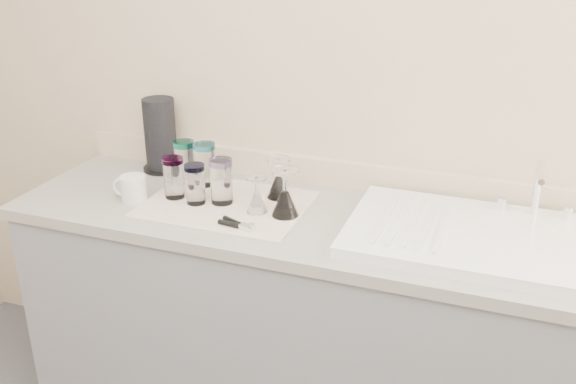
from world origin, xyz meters
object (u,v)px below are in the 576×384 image
at_px(tumbler_teal, 185,161).
at_px(paper_towel_roll, 160,136).
at_px(tumbler_lavender, 221,181).
at_px(can_opener, 237,225).
at_px(tumbler_cyan, 205,164).
at_px(goblet_front_right, 285,200).
at_px(goblet_back_left, 278,184).
at_px(tumbler_blue, 195,184).
at_px(tumbler_magenta, 174,177).
at_px(sink_unit, 484,237).
at_px(goblet_front_left, 257,200).
at_px(white_mug, 133,189).

bearing_deg(tumbler_teal, paper_towel_roll, 148.99).
bearing_deg(tumbler_lavender, can_opener, -50.76).
bearing_deg(tumbler_teal, tumbler_lavender, -31.95).
xyz_separation_m(tumbler_cyan, goblet_front_right, (0.37, -0.15, -0.03)).
bearing_deg(goblet_back_left, tumbler_lavender, -146.58).
bearing_deg(tumbler_teal, tumbler_blue, -51.94).
xyz_separation_m(tumbler_magenta, goblet_front_right, (0.42, -0.01, -0.02)).
relative_size(sink_unit, goblet_front_left, 6.52).
bearing_deg(tumbler_teal, goblet_back_left, -3.52).
xyz_separation_m(tumbler_cyan, tumbler_blue, (0.04, -0.16, -0.01)).
bearing_deg(sink_unit, tumbler_cyan, 173.51).
height_order(tumbler_lavender, paper_towel_roll, paper_towel_roll).
relative_size(sink_unit, tumbler_teal, 5.28).
bearing_deg(white_mug, tumbler_magenta, 26.78).
xyz_separation_m(tumbler_teal, can_opener, (0.34, -0.29, -0.07)).
bearing_deg(goblet_front_right, tumbler_magenta, 178.90).
bearing_deg(sink_unit, tumbler_blue, -177.11).
xyz_separation_m(tumbler_cyan, goblet_front_left, (0.27, -0.16, -0.04)).
height_order(tumbler_magenta, can_opener, tumbler_magenta).
bearing_deg(white_mug, goblet_front_left, 6.28).
distance_m(tumbler_cyan, tumbler_magenta, 0.15).
height_order(sink_unit, white_mug, sink_unit).
distance_m(goblet_back_left, goblet_front_right, 0.15).
bearing_deg(tumbler_blue, sink_unit, 2.89).
xyz_separation_m(tumbler_teal, tumbler_magenta, (0.04, -0.15, -0.00)).
height_order(tumbler_teal, tumbler_magenta, tumbler_teal).
bearing_deg(sink_unit, can_opener, -166.88).
bearing_deg(can_opener, tumbler_cyan, 131.87).
relative_size(tumbler_teal, paper_towel_roll, 0.54).
bearing_deg(goblet_front_left, tumbler_blue, -178.82).
height_order(sink_unit, tumbler_blue, sink_unit).
height_order(goblet_front_left, paper_towel_roll, paper_towel_roll).
relative_size(tumbler_blue, can_opener, 1.05).
height_order(tumbler_cyan, tumbler_blue, tumbler_cyan).
distance_m(sink_unit, goblet_front_right, 0.63).
bearing_deg(tumbler_cyan, tumbler_teal, 176.17).
bearing_deg(tumbler_magenta, sink_unit, 1.54).
distance_m(goblet_front_left, white_mug, 0.45).
bearing_deg(sink_unit, goblet_back_left, 172.25).
height_order(tumbler_teal, goblet_front_right, goblet_front_right).
bearing_deg(paper_towel_roll, tumbler_lavender, -31.56).
bearing_deg(tumbler_lavender, goblet_back_left, 33.42).
bearing_deg(paper_towel_roll, goblet_front_left, -26.53).
bearing_deg(tumbler_cyan, white_mug, -130.76).
relative_size(tumbler_lavender, white_mug, 1.21).
relative_size(tumbler_teal, goblet_front_right, 0.96).
relative_size(sink_unit, goblet_back_left, 5.64).
bearing_deg(tumbler_teal, tumbler_cyan, -3.83).
height_order(tumbler_blue, goblet_front_right, goblet_front_right).
relative_size(tumbler_cyan, goblet_front_right, 0.98).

